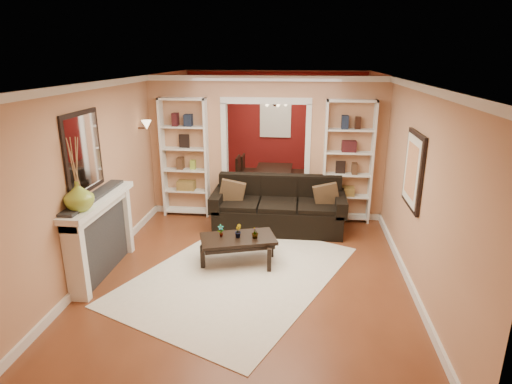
# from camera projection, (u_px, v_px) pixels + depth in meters

# --- Properties ---
(floor) EXTENTS (8.00, 8.00, 0.00)m
(floor) POSITION_uv_depth(u_px,v_px,m) (259.00, 238.00, 7.48)
(floor) COLOR brown
(floor) RESTS_ON ground
(ceiling) EXTENTS (8.00, 8.00, 0.00)m
(ceiling) POSITION_uv_depth(u_px,v_px,m) (259.00, 79.00, 6.65)
(ceiling) COLOR white
(ceiling) RESTS_ON ground
(wall_back) EXTENTS (8.00, 0.00, 8.00)m
(wall_back) POSITION_uv_depth(u_px,v_px,m) (276.00, 125.00, 10.85)
(wall_back) COLOR tan
(wall_back) RESTS_ON ground
(wall_front) EXTENTS (8.00, 0.00, 8.00)m
(wall_front) POSITION_uv_depth(u_px,v_px,m) (205.00, 287.00, 3.28)
(wall_front) COLOR tan
(wall_front) RESTS_ON ground
(wall_left) EXTENTS (0.00, 8.00, 8.00)m
(wall_left) POSITION_uv_depth(u_px,v_px,m) (128.00, 159.00, 7.30)
(wall_left) COLOR tan
(wall_left) RESTS_ON ground
(wall_right) EXTENTS (0.00, 8.00, 8.00)m
(wall_right) POSITION_uv_depth(u_px,v_px,m) (399.00, 167.00, 6.83)
(wall_right) COLOR tan
(wall_right) RESTS_ON ground
(partition_wall) EXTENTS (4.50, 0.15, 2.70)m
(partition_wall) POSITION_uv_depth(u_px,v_px,m) (266.00, 148.00, 8.20)
(partition_wall) COLOR tan
(partition_wall) RESTS_ON floor
(red_back_panel) EXTENTS (4.44, 0.04, 2.64)m
(red_back_panel) POSITION_uv_depth(u_px,v_px,m) (275.00, 127.00, 10.83)
(red_back_panel) COLOR maroon
(red_back_panel) RESTS_ON floor
(dining_window) EXTENTS (0.78, 0.03, 0.98)m
(dining_window) POSITION_uv_depth(u_px,v_px,m) (275.00, 118.00, 10.72)
(dining_window) COLOR #8CA5CC
(dining_window) RESTS_ON wall_back
(area_rug) EXTENTS (3.61, 4.10, 0.01)m
(area_rug) POSITION_uv_depth(u_px,v_px,m) (238.00, 274.00, 6.22)
(area_rug) COLOR silver
(area_rug) RESTS_ON floor
(sofa) EXTENTS (2.39, 1.03, 0.93)m
(sofa) POSITION_uv_depth(u_px,v_px,m) (278.00, 205.00, 7.73)
(sofa) COLOR black
(sofa) RESTS_ON floor
(pillow_left) EXTENTS (0.45, 0.18, 0.44)m
(pillow_left) POSITION_uv_depth(u_px,v_px,m) (232.00, 193.00, 7.73)
(pillow_left) COLOR brown
(pillow_left) RESTS_ON sofa
(pillow_right) EXTENTS (0.43, 0.16, 0.42)m
(pillow_right) POSITION_uv_depth(u_px,v_px,m) (326.00, 196.00, 7.56)
(pillow_right) COLOR brown
(pillow_right) RESTS_ON sofa
(coffee_table) EXTENTS (1.24, 0.91, 0.42)m
(coffee_table) POSITION_uv_depth(u_px,v_px,m) (238.00, 250.00, 6.53)
(coffee_table) COLOR black
(coffee_table) RESTS_ON floor
(plant_left) EXTENTS (0.12, 0.10, 0.19)m
(plant_left) POSITION_uv_depth(u_px,v_px,m) (221.00, 231.00, 6.46)
(plant_left) COLOR #336626
(plant_left) RESTS_ON coffee_table
(plant_center) EXTENTS (0.11, 0.13, 0.20)m
(plant_center) POSITION_uv_depth(u_px,v_px,m) (238.00, 231.00, 6.43)
(plant_center) COLOR #336626
(plant_center) RESTS_ON coffee_table
(plant_right) EXTENTS (0.13, 0.13, 0.18)m
(plant_right) POSITION_uv_depth(u_px,v_px,m) (255.00, 232.00, 6.41)
(plant_right) COLOR #336626
(plant_right) RESTS_ON coffee_table
(bookshelf_left) EXTENTS (0.90, 0.30, 2.30)m
(bookshelf_left) POSITION_uv_depth(u_px,v_px,m) (185.00, 158.00, 8.26)
(bookshelf_left) COLOR white
(bookshelf_left) RESTS_ON floor
(bookshelf_right) EXTENTS (0.90, 0.30, 2.30)m
(bookshelf_right) POSITION_uv_depth(u_px,v_px,m) (348.00, 162.00, 7.94)
(bookshelf_right) COLOR white
(bookshelf_right) RESTS_ON floor
(fireplace) EXTENTS (0.32, 1.70, 1.16)m
(fireplace) POSITION_uv_depth(u_px,v_px,m) (103.00, 236.00, 6.10)
(fireplace) COLOR white
(fireplace) RESTS_ON floor
(vase) EXTENTS (0.46, 0.46, 0.39)m
(vase) POSITION_uv_depth(u_px,v_px,m) (79.00, 196.00, 5.40)
(vase) COLOR #8EAB37
(vase) RESTS_ON fireplace
(mirror) EXTENTS (0.03, 0.95, 1.10)m
(mirror) POSITION_uv_depth(u_px,v_px,m) (83.00, 153.00, 5.74)
(mirror) COLOR silver
(mirror) RESTS_ON wall_left
(wall_sconce) EXTENTS (0.18, 0.18, 0.22)m
(wall_sconce) POSITION_uv_depth(u_px,v_px,m) (143.00, 126.00, 7.66)
(wall_sconce) COLOR #FFE0A5
(wall_sconce) RESTS_ON wall_left
(framed_art) EXTENTS (0.04, 0.85, 1.05)m
(framed_art) POSITION_uv_depth(u_px,v_px,m) (413.00, 170.00, 5.82)
(framed_art) COLOR black
(framed_art) RESTS_ON wall_right
(dining_table) EXTENTS (1.50, 0.84, 0.53)m
(dining_table) POSITION_uv_depth(u_px,v_px,m) (274.00, 182.00, 9.88)
(dining_table) COLOR black
(dining_table) RESTS_ON floor
(dining_chair_nw) EXTENTS (0.49, 0.49, 0.93)m
(dining_chair_nw) POSITION_uv_depth(u_px,v_px,m) (249.00, 176.00, 9.59)
(dining_chair_nw) COLOR black
(dining_chair_nw) RESTS_ON floor
(dining_chair_ne) EXTENTS (0.57, 0.57, 0.90)m
(dining_chair_ne) POSITION_uv_depth(u_px,v_px,m) (298.00, 178.00, 9.48)
(dining_chair_ne) COLOR black
(dining_chair_ne) RESTS_ON floor
(dining_chair_sw) EXTENTS (0.53, 0.53, 0.83)m
(dining_chair_sw) POSITION_uv_depth(u_px,v_px,m) (252.00, 171.00, 10.17)
(dining_chair_sw) COLOR black
(dining_chair_sw) RESTS_ON floor
(dining_chair_se) EXTENTS (0.43, 0.43, 0.83)m
(dining_chair_se) POSITION_uv_depth(u_px,v_px,m) (299.00, 173.00, 10.06)
(dining_chair_se) COLOR black
(dining_chair_se) RESTS_ON floor
(chandelier) EXTENTS (0.50, 0.50, 0.30)m
(chandelier) POSITION_uv_depth(u_px,v_px,m) (272.00, 104.00, 9.41)
(chandelier) COLOR #341F17
(chandelier) RESTS_ON ceiling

